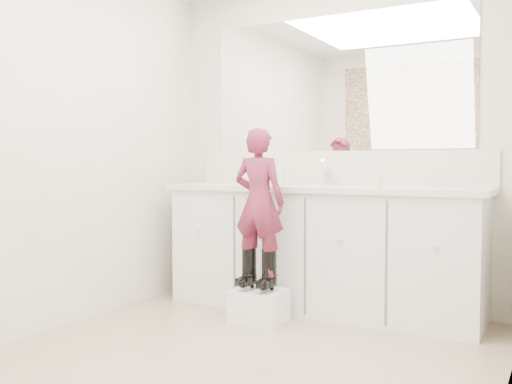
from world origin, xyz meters
The scene contains 16 objects.
floor centered at (0.00, 0.00, 0.00)m, with size 3.00×3.00×0.00m, color #91745F.
wall_back centered at (0.00, 1.50, 1.20)m, with size 2.60×2.60×0.00m, color beige.
wall_left centered at (-1.30, 0.00, 1.20)m, with size 3.00×3.00×0.00m, color beige.
wall_right centered at (1.30, 0.00, 1.20)m, with size 3.00×3.00×0.00m, color beige.
vanity_cabinet centered at (0.00, 1.23, 0.42)m, with size 2.20×0.55×0.85m, color silver.
countertop centered at (0.00, 1.21, 0.87)m, with size 2.28×0.58×0.04m, color beige.
backsplash centered at (0.00, 1.49, 1.02)m, with size 2.28×0.03×0.25m, color beige.
mirror centered at (0.00, 1.49, 1.64)m, with size 2.00×0.02×1.00m, color white.
faucet centered at (0.00, 1.38, 0.94)m, with size 0.08×0.08×0.10m, color silver.
cup centered at (0.43, 1.15, 0.93)m, with size 0.09×0.09×0.08m, color beige.
soap_bottle centered at (-0.37, 1.28, 0.99)m, with size 0.09×0.09×0.19m, color beige.
step_stool centered at (-0.24, 0.75, 0.11)m, with size 0.34×0.28×0.21m, color white.
boot_left centered at (-0.32, 0.75, 0.35)m, with size 0.10×0.19×0.28m, color black, non-canonical shape.
boot_right centered at (-0.17, 0.75, 0.35)m, with size 0.10×0.19×0.28m, color black, non-canonical shape.
toddler centered at (-0.24, 0.75, 0.80)m, with size 0.35×0.23×0.96m, color #A4325B.
toothbrush centered at (-0.17, 0.75, 0.86)m, with size 0.01×0.01×0.14m, color #D35282.
Camera 1 is at (1.53, -2.52, 1.05)m, focal length 40.00 mm.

